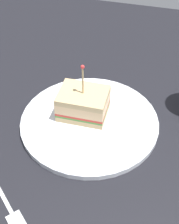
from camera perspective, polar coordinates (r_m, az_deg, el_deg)
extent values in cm
cube|color=black|center=(61.58, 0.00, -2.74)|extent=(107.78, 107.78, 2.00)
cylinder|color=white|center=(60.51, 0.00, -1.74)|extent=(25.90, 25.90, 1.03)
cube|color=tan|center=(61.07, -1.10, 0.15)|extent=(9.08, 7.15, 1.10)
cube|color=#478438|center=(60.56, -1.11, 0.67)|extent=(9.08, 7.15, 0.40)
cube|color=red|center=(60.26, -1.12, 0.98)|extent=(9.08, 7.15, 0.50)
cube|color=#E0B784|center=(59.44, -1.13, 1.87)|extent=(9.08, 7.15, 1.97)
cube|color=tan|center=(58.44, -1.15, 3.00)|extent=(9.08, 7.15, 1.10)
cylinder|color=tan|center=(56.48, -1.19, 5.43)|extent=(0.30, 0.30, 6.25)
sphere|color=red|center=(54.63, -1.24, 8.03)|extent=(0.70, 0.70, 0.70)
cube|color=silver|center=(52.83, -15.42, -13.77)|extent=(6.55, 5.74, 0.35)
cube|color=silver|center=(49.68, -12.76, -18.67)|extent=(4.16, 4.01, 0.35)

